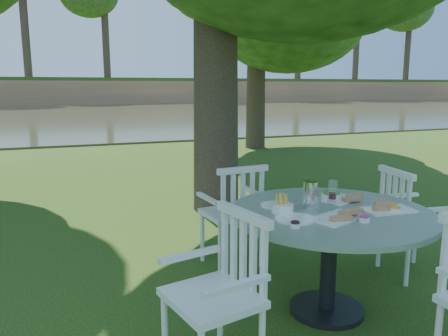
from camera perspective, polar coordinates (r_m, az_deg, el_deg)
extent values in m
plane|color=#1A360B|center=(4.66, 0.90, -10.76)|extent=(140.00, 140.00, 0.00)
cylinder|color=black|center=(3.60, 13.23, -17.47)|extent=(0.56, 0.56, 0.04)
cylinder|color=black|center=(3.44, 13.50, -11.86)|extent=(0.12, 0.12, 0.72)
cylinder|color=slate|center=(3.31, 13.79, -5.76)|extent=(1.49, 1.49, 0.04)
cylinder|color=white|center=(4.36, 27.08, -10.12)|extent=(0.04, 0.04, 0.49)
cylinder|color=white|center=(4.67, 23.69, -8.47)|extent=(0.04, 0.04, 0.49)
cylinder|color=white|center=(4.13, 22.86, -10.92)|extent=(0.04, 0.04, 0.49)
cylinder|color=white|center=(4.46, 19.62, -9.09)|extent=(0.04, 0.04, 0.49)
cube|color=white|center=(4.32, 23.56, -6.32)|extent=(0.52, 0.55, 0.04)
cube|color=white|center=(4.14, 21.38, -3.63)|extent=(0.11, 0.50, 0.50)
cylinder|color=white|center=(4.51, 2.28, -8.17)|extent=(0.04, 0.04, 0.49)
cylinder|color=white|center=(4.33, -2.84, -9.00)|extent=(0.04, 0.04, 0.49)
cylinder|color=white|center=(4.20, 4.91, -9.69)|extent=(0.04, 0.04, 0.49)
cylinder|color=white|center=(4.00, -0.52, -10.70)|extent=(0.04, 0.04, 0.49)
cube|color=white|center=(4.17, 0.98, -5.91)|extent=(0.54, 0.50, 0.04)
cube|color=white|center=(3.93, 2.47, -3.51)|extent=(0.50, 0.09, 0.50)
cylinder|color=white|center=(2.81, -7.73, -20.60)|extent=(0.04, 0.04, 0.49)
cylinder|color=white|center=(2.98, -0.52, -18.61)|extent=(0.04, 0.04, 0.49)
cube|color=white|center=(2.59, -1.62, -16.58)|extent=(0.55, 0.59, 0.04)
cube|color=white|center=(2.61, 2.51, -10.90)|extent=(0.15, 0.50, 0.50)
cube|color=white|center=(3.12, 14.56, -6.31)|extent=(0.43, 0.34, 0.01)
cube|color=white|center=(3.42, 20.70, -5.15)|extent=(0.38, 0.24, 0.01)
cube|color=white|center=(3.62, 15.12, -3.99)|extent=(0.37, 0.30, 0.01)
cylinder|color=white|center=(3.04, 9.26, -6.56)|extent=(0.28, 0.28, 0.01)
cylinder|color=white|center=(3.36, 6.81, -4.84)|extent=(0.23, 0.23, 0.01)
cylinder|color=white|center=(3.20, 7.64, -5.20)|extent=(0.16, 0.16, 0.06)
cylinder|color=white|center=(3.60, 13.83, -3.67)|extent=(0.16, 0.16, 0.05)
cylinder|color=silver|center=(3.31, 11.19, -3.50)|extent=(0.10, 0.10, 0.20)
cylinder|color=white|center=(3.47, 13.99, -3.10)|extent=(0.07, 0.07, 0.19)
cylinder|color=white|center=(3.31, 12.00, -4.47)|extent=(0.06, 0.06, 0.10)
cylinder|color=white|center=(3.26, 11.56, -4.64)|extent=(0.06, 0.06, 0.10)
cylinder|color=white|center=(3.10, 17.84, -6.43)|extent=(0.07, 0.07, 0.03)
cylinder|color=white|center=(3.39, 21.50, -5.17)|extent=(0.08, 0.08, 0.03)
cylinder|color=white|center=(3.51, 20.68, -4.66)|extent=(0.06, 0.06, 0.03)
cylinder|color=white|center=(2.88, 9.28, -7.40)|extent=(0.07, 0.07, 0.03)
ellipsoid|color=#1A3912|center=(12.39, 4.30, 18.79)|extent=(3.70, 3.70, 2.59)
cube|color=#373922|center=(27.13, -17.66, 6.53)|extent=(100.00, 28.00, 0.12)
cube|color=#956745|center=(42.56, -19.08, 9.23)|extent=(100.00, 3.00, 2.20)
cube|color=#1A360B|center=(50.06, -19.51, 10.76)|extent=(100.00, 18.00, 0.30)
cylinder|color=black|center=(45.14, -25.15, 18.58)|extent=(0.70, 0.70, 13.00)
cylinder|color=black|center=(45.56, -13.14, 19.19)|extent=(0.70, 0.70, 13.00)
cylinder|color=black|center=(47.70, -1.76, 19.04)|extent=(0.70, 0.70, 13.00)
cylinder|color=black|center=(51.36, 8.28, 18.34)|extent=(0.70, 0.70, 13.00)
cylinder|color=black|center=(56.23, 16.70, 17.33)|extent=(0.70, 0.70, 13.00)
cylinder|color=black|center=(62.03, 23.58, 16.24)|extent=(0.70, 0.70, 13.00)
ellipsoid|color=#1A3912|center=(62.48, 23.81, 19.19)|extent=(5.60, 5.60, 4.48)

